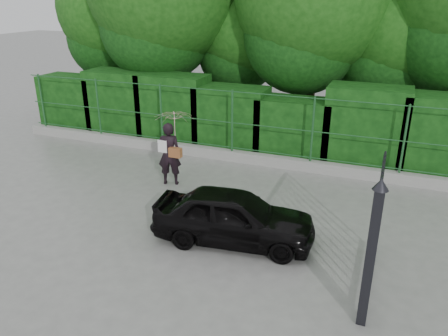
% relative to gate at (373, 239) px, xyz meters
% --- Properties ---
extents(ground, '(80.00, 80.00, 0.00)m').
position_rel_gate_xyz_m(ground, '(-4.60, 0.72, -1.19)').
color(ground, gray).
extents(kerb, '(14.00, 0.25, 0.30)m').
position_rel_gate_xyz_m(kerb, '(-4.60, 5.22, -1.04)').
color(kerb, '#9E9E99').
rests_on(kerb, ground).
extents(fence, '(14.13, 0.06, 1.80)m').
position_rel_gate_xyz_m(fence, '(-4.38, 5.22, 0.01)').
color(fence, '#1F5528').
rests_on(fence, kerb).
extents(hedge, '(14.20, 1.20, 2.27)m').
position_rel_gate_xyz_m(hedge, '(-4.53, 6.22, -0.15)').
color(hedge, black).
rests_on(hedge, ground).
extents(gate, '(0.22, 2.33, 2.36)m').
position_rel_gate_xyz_m(gate, '(0.00, 0.00, 0.00)').
color(gate, black).
rests_on(gate, ground).
extents(woman, '(0.98, 0.98, 1.93)m').
position_rel_gate_xyz_m(woman, '(-4.99, 3.10, 0.09)').
color(woman, black).
rests_on(woman, ground).
extents(car, '(3.30, 1.65, 1.08)m').
position_rel_gate_xyz_m(car, '(-2.60, 1.03, -0.65)').
color(car, black).
rests_on(car, ground).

